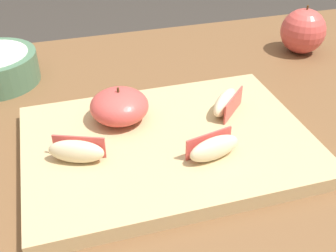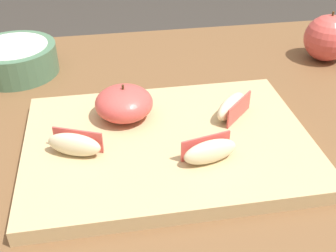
# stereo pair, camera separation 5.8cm
# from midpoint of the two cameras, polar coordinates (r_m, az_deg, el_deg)

# --- Properties ---
(dining_table) EXTENTS (1.41, 0.93, 0.76)m
(dining_table) POSITION_cam_midpoint_polar(r_m,az_deg,el_deg) (0.65, -6.98, -11.71)
(dining_table) COLOR brown
(dining_table) RESTS_ON ground_plane
(cutting_board) EXTENTS (0.40, 0.28, 0.02)m
(cutting_board) POSITION_cam_midpoint_polar(r_m,az_deg,el_deg) (0.60, -2.78, -2.54)
(cutting_board) COLOR tan
(cutting_board) RESTS_ON dining_table
(apple_half_skin_up) EXTENTS (0.09, 0.09, 0.05)m
(apple_half_skin_up) POSITION_cam_midpoint_polar(r_m,az_deg,el_deg) (0.62, -8.92, 2.66)
(apple_half_skin_up) COLOR #D14C47
(apple_half_skin_up) RESTS_ON cutting_board
(apple_wedge_front) EXTENTS (0.08, 0.05, 0.03)m
(apple_wedge_front) POSITION_cam_midpoint_polar(r_m,az_deg,el_deg) (0.56, -15.23, -3.50)
(apple_wedge_front) COLOR beige
(apple_wedge_front) RESTS_ON cutting_board
(apple_wedge_near_knife) EXTENTS (0.07, 0.07, 0.03)m
(apple_wedge_near_knife) POSITION_cam_midpoint_polar(r_m,az_deg,el_deg) (0.64, 5.32, 3.10)
(apple_wedge_near_knife) COLOR beige
(apple_wedge_near_knife) RESTS_ON cutting_board
(apple_wedge_right) EXTENTS (0.08, 0.04, 0.03)m
(apple_wedge_right) POSITION_cam_midpoint_polar(r_m,az_deg,el_deg) (0.54, 3.23, -3.09)
(apple_wedge_right) COLOR beige
(apple_wedge_right) RESTS_ON cutting_board
(whole_apple_pink_lady) EXTENTS (0.09, 0.09, 0.10)m
(whole_apple_pink_lady) POSITION_cam_midpoint_polar(r_m,az_deg,el_deg) (0.91, 16.12, 12.23)
(whole_apple_pink_lady) COLOR #D14C47
(whole_apple_pink_lady) RESTS_ON dining_table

